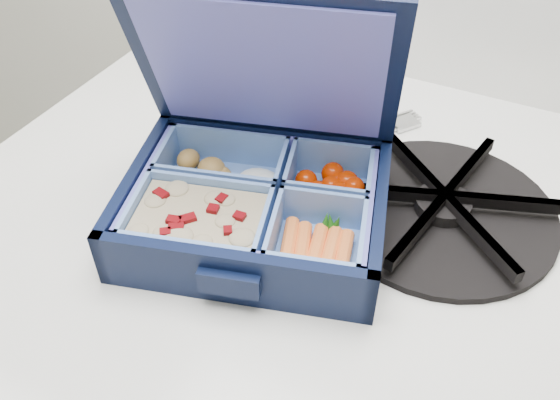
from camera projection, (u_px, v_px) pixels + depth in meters
The scene contains 4 objects.
bento_box at pixel (255, 206), 0.49m from camera, with size 0.21×0.17×0.05m, color black, non-canonical shape.
burner_grate at pixel (443, 202), 0.51m from camera, with size 0.20×0.20×0.03m, color black.
burner_grate_rear at pixel (206, 46), 0.73m from camera, with size 0.16×0.16×0.02m, color black.
fork at pixel (337, 146), 0.59m from camera, with size 0.02×0.18×0.01m, color #B7B7B7, non-canonical shape.
Camera 1 is at (0.01, 1.30, 1.27)m, focal length 38.00 mm.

